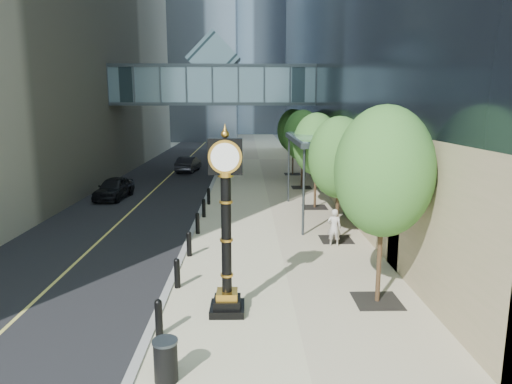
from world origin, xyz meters
TOP-DOWN VIEW (x-y plane):
  - ground at (0.00, 0.00)m, footprint 320.00×320.00m
  - road at (-7.00, 40.00)m, footprint 8.00×180.00m
  - sidewalk at (1.00, 40.00)m, footprint 8.00×180.00m
  - curb at (-3.00, 40.00)m, footprint 0.25×180.00m
  - distant_tower_c at (-6.00, 120.00)m, footprint 22.00×22.00m
  - skywalk at (-3.00, 28.00)m, footprint 17.00×4.20m
  - entrance_canopy at (3.48, 14.00)m, footprint 3.00×8.00m
  - bollard_row at (-2.70, 9.00)m, footprint 0.20×16.20m
  - street_trees at (3.60, 15.53)m, footprint 2.90×28.81m
  - street_clock at (-0.98, 2.34)m, footprint 1.00×1.00m
  - trash_bin at (-2.18, -0.98)m, footprint 0.63×0.63m
  - pedestrian at (3.32, 8.62)m, footprint 0.64×0.48m
  - car_near at (-8.96, 19.03)m, footprint 2.00×4.20m
  - car_far at (-5.66, 31.07)m, footprint 1.97×4.34m

SIDE VIEW (x-z plane):
  - ground at x=0.00m, z-range 0.00..0.00m
  - road at x=-7.00m, z-range 0.00..0.02m
  - sidewalk at x=1.00m, z-range 0.00..0.06m
  - curb at x=-3.00m, z-range 0.00..0.07m
  - bollard_row at x=-2.70m, z-range 0.06..0.96m
  - trash_bin at x=-2.18m, z-range 0.06..0.96m
  - car_far at x=-5.66m, z-range 0.02..1.40m
  - car_near at x=-8.96m, z-range 0.02..1.41m
  - pedestrian at x=3.32m, z-range 0.06..1.68m
  - street_clock at x=-0.98m, z-range -0.29..4.99m
  - street_trees at x=3.60m, z-range 0.88..6.85m
  - entrance_canopy at x=3.48m, z-range 2.00..6.38m
  - skywalk at x=-3.00m, z-range 4.81..10.61m
  - distant_tower_c at x=-6.00m, z-range 0.00..65.00m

